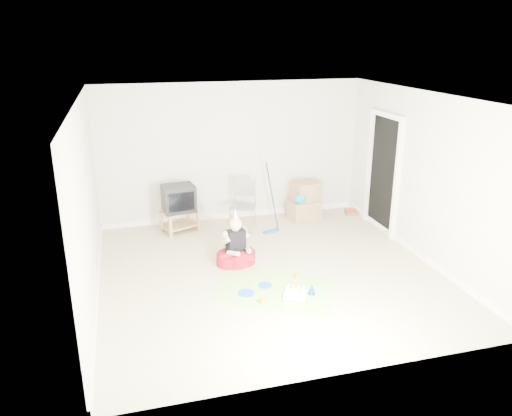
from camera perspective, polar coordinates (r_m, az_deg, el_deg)
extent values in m
plane|color=#C1B38A|center=(7.59, 1.53, -7.33)|extent=(5.00, 5.00, 0.00)
cube|color=black|center=(9.21, 14.38, 3.69)|extent=(0.02, 0.90, 2.05)
cube|color=#A6774B|center=(9.08, -8.75, -0.41)|extent=(0.74, 0.61, 0.03)
cube|color=#A6774B|center=(9.17, -8.66, -1.95)|extent=(0.74, 0.61, 0.03)
cube|color=#A6774B|center=(8.87, -9.76, -2.19)|extent=(0.07, 0.07, 0.40)
cube|color=#A6774B|center=(9.14, -6.61, -1.40)|extent=(0.07, 0.07, 0.40)
cube|color=#A6774B|center=(9.15, -10.77, -1.58)|extent=(0.07, 0.07, 0.40)
cube|color=#A6774B|center=(9.41, -7.68, -0.83)|extent=(0.07, 0.07, 0.40)
cube|color=black|center=(9.00, -8.83, 1.11)|extent=(0.60, 0.51, 0.48)
cube|color=gray|center=(9.03, -1.51, 0.20)|extent=(0.55, 0.54, 0.03)
cylinder|color=gray|center=(9.06, -2.70, 0.35)|extent=(0.02, 0.02, 0.94)
cylinder|color=gray|center=(8.99, -0.32, 0.22)|extent=(0.02, 0.02, 0.94)
cube|color=#A87D51|center=(9.71, 5.49, -0.17)|extent=(0.62, 0.51, 0.37)
cube|color=#A87D51|center=(9.65, 5.73, 1.94)|extent=(0.56, 0.48, 0.35)
ellipsoid|color=#0D8797|center=(9.44, 5.06, 1.09)|extent=(0.25, 0.17, 0.20)
cube|color=#2255AE|center=(9.06, 1.75, -2.69)|extent=(0.32, 0.21, 0.03)
cylinder|color=black|center=(8.85, 1.79, 0.99)|extent=(0.16, 0.39, 1.20)
cube|color=#23693C|center=(10.18, 10.82, -0.52)|extent=(0.31, 0.36, 0.03)
cube|color=#B74227|center=(10.17, 10.83, -0.35)|extent=(0.28, 0.33, 0.03)
cylinder|color=maroon|center=(7.85, -2.31, -5.71)|extent=(0.77, 0.77, 0.17)
cube|color=black|center=(7.74, -2.33, -3.85)|extent=(0.32, 0.23, 0.38)
sphere|color=#D1A38B|center=(7.63, -2.36, -1.83)|extent=(0.25, 0.25, 0.20)
cone|color=white|center=(7.57, -2.38, -0.58)|extent=(0.11, 0.11, 0.15)
cube|color=#E12F95|center=(7.11, 2.14, -9.27)|extent=(2.01, 1.84, 0.01)
cube|color=white|center=(6.89, 4.50, -9.90)|extent=(0.37, 0.35, 0.08)
cube|color=green|center=(6.91, 4.49, -10.15)|extent=(0.37, 0.35, 0.01)
cylinder|color=beige|center=(6.83, 3.58, -9.48)|extent=(0.01, 0.01, 0.06)
cylinder|color=beige|center=(6.82, 4.16, -9.54)|extent=(0.01, 0.01, 0.06)
cylinder|color=beige|center=(6.81, 4.74, -9.59)|extent=(0.01, 0.01, 0.06)
cylinder|color=beige|center=(6.80, 5.33, -9.65)|extent=(0.01, 0.01, 0.06)
cylinder|color=beige|center=(6.91, 3.71, -9.11)|extent=(0.01, 0.01, 0.06)
cylinder|color=beige|center=(6.90, 4.29, -9.17)|extent=(0.01, 0.01, 0.06)
cylinder|color=beige|center=(6.89, 4.86, -9.22)|extent=(0.01, 0.01, 0.06)
cylinder|color=beige|center=(6.88, 5.44, -9.28)|extent=(0.01, 0.01, 0.06)
cylinder|color=blue|center=(7.19, 1.04, -8.82)|extent=(0.26, 0.26, 0.01)
cylinder|color=blue|center=(6.99, -1.12, -9.70)|extent=(0.32, 0.32, 0.01)
cylinder|color=orange|center=(7.37, 4.71, -7.83)|extent=(0.10, 0.10, 0.08)
cylinder|color=orange|center=(6.73, 0.76, -10.56)|extent=(0.10, 0.10, 0.08)
cone|color=#1735A4|center=(6.98, 6.39, -9.21)|extent=(0.12, 0.12, 0.15)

